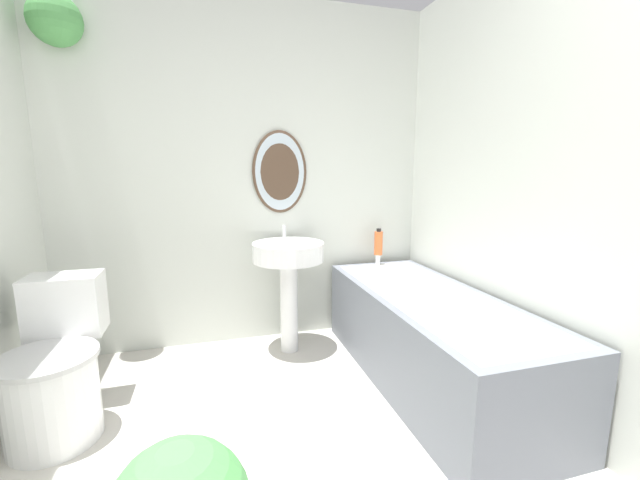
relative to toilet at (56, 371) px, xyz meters
name	(u,v)px	position (x,y,z in m)	size (l,w,h in m)	color
wall_back	(240,169)	(0.96, 0.84, 0.95)	(2.70, 0.29, 2.40)	silver
wall_right	(543,179)	(2.34, -0.41, 0.90)	(0.06, 2.58, 2.40)	silver
toilet	(56,371)	(0.00, 0.00, 0.00)	(0.42, 0.62, 0.72)	white
pedestal_sink	(288,265)	(1.24, 0.54, 0.31)	(0.48, 0.48, 0.87)	white
bathtub	(429,336)	(1.96, -0.08, -0.03)	(0.67, 1.70, 0.61)	slate
shampoo_bottle	(378,243)	(1.97, 0.69, 0.40)	(0.06, 0.06, 0.20)	#DB6633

